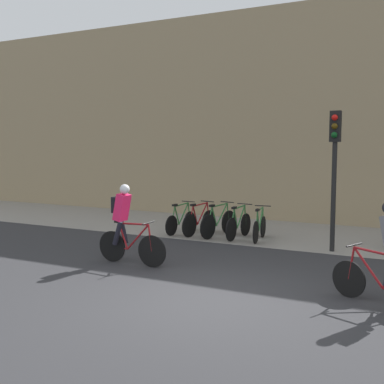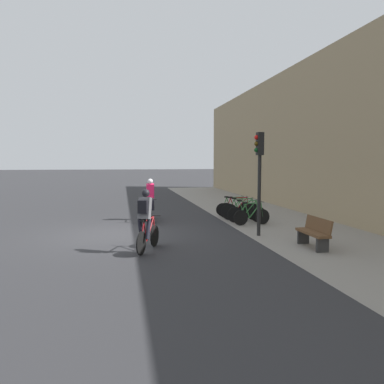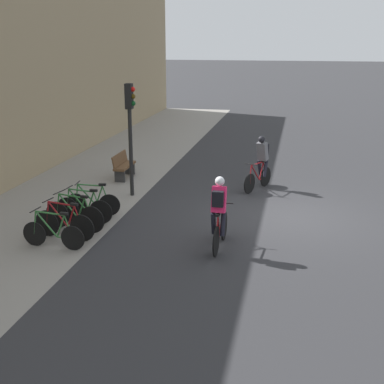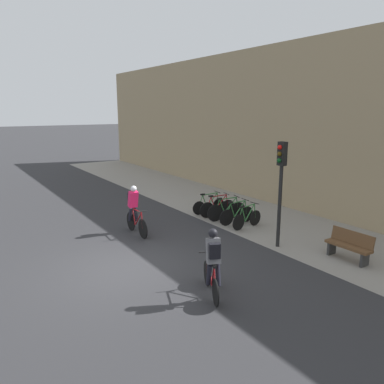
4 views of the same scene
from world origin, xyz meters
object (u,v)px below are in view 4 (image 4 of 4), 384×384
Objects in this scene: parked_bike_2 at (227,210)px; bench at (349,246)px; cyclist_pink at (134,208)px; parked_bike_4 at (247,218)px; parked_bike_1 at (217,207)px; traffic_light_pole at (281,175)px; cyclist_grey at (213,262)px; parked_bike_3 at (237,214)px; parked_bike_0 at (209,205)px.

bench is at bearing 4.95° from parked_bike_2.
cyclist_pink is 4.32m from parked_bike_4.
parked_bike_1 is 4.47m from traffic_light_pole.
traffic_light_pole is at bearing -13.55° from parked_bike_4.
cyclist_grey is 1.08× the size of parked_bike_3.
cyclist_pink is 1.09× the size of parked_bike_3.
parked_bike_1 is at bearing 172.77° from traffic_light_pole.
cyclist_grey reaches higher than parked_bike_1.
parked_bike_3 is 1.05× the size of parked_bike_4.
parked_bike_4 is at bearing -0.01° from parked_bike_2.
parked_bike_3 is (1.25, -0.00, -0.01)m from parked_bike_1.
parked_bike_2 is 5.35m from bench.
parked_bike_2 is at bearing -175.05° from bench.
bench is at bearing 5.60° from parked_bike_3.
cyclist_grey is 1.09× the size of parked_bike_0.
parked_bike_3 reaches higher than parked_bike_0.
parked_bike_4 is at bearing 129.89° from cyclist_grey.
parked_bike_3 is (1.22, 3.87, -0.55)m from cyclist_pink.
parked_bike_2 reaches higher than parked_bike_4.
parked_bike_2 is at bearing 138.22° from cyclist_grey.
cyclist_grey is 7.12m from parked_bike_1.
cyclist_pink reaches higher than parked_bike_3.
parked_bike_3 is 0.47× the size of traffic_light_pole.
parked_bike_3 is at bearing 72.48° from cyclist_pink.
cyclist_pink reaches higher than parked_bike_0.
parked_bike_1 is 1.87m from parked_bike_4.
parked_bike_2 is at bearing 0.06° from parked_bike_0.
parked_bike_2 is 3.92m from traffic_light_pole.
parked_bike_3 is 4.73m from bench.
parked_bike_1 is at bearing -175.57° from bench.
parked_bike_1 is at bearing 179.99° from parked_bike_4.
parked_bike_0 is (-0.65, 3.87, -0.57)m from cyclist_pink.
parked_bike_4 is (1.85, 3.87, -0.56)m from cyclist_pink.
parked_bike_4 is (1.25, -0.00, -0.03)m from parked_bike_2.
parked_bike_0 is at bearing -179.94° from parked_bike_2.
parked_bike_4 is 2.96m from traffic_light_pole.
parked_bike_2 is 1.25m from parked_bike_4.
cyclist_pink is at bearing -143.85° from bench.
cyclist_pink reaches higher than parked_bike_4.
parked_bike_1 is at bearing 0.13° from parked_bike_0.
cyclist_grey reaches higher than bench.
parked_bike_2 is at bearing 179.99° from parked_bike_4.
cyclist_pink reaches higher than parked_bike_1.
traffic_light_pole is (2.08, -0.50, 2.05)m from parked_bike_4.
cyclist_pink is at bearing -89.59° from parked_bike_1.
parked_bike_2 is (-4.94, 4.41, -0.53)m from cyclist_grey.
cyclist_grey is 7.61m from parked_bike_0.
cyclist_pink reaches higher than parked_bike_2.
cyclist_grey is at bearing -50.11° from parked_bike_4.
cyclist_pink is at bearing -139.37° from traffic_light_pole.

